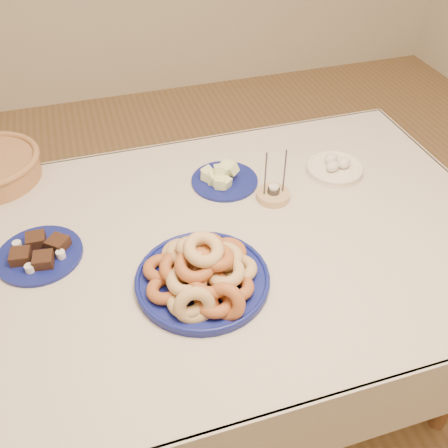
{
  "coord_description": "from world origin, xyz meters",
  "views": [
    {
      "loc": [
        -0.3,
        -1.02,
        1.74
      ],
      "look_at": [
        0.0,
        -0.05,
        0.85
      ],
      "focal_mm": 40.0,
      "sensor_mm": 36.0,
      "label": 1
    }
  ],
  "objects_px": {
    "melon_plate": "(223,177)",
    "egg_bowl": "(335,168)",
    "donut_platter": "(203,273)",
    "brownie_plate": "(39,253)",
    "dining_table": "(219,264)",
    "candle_holder": "(273,194)"
  },
  "relations": [
    {
      "from": "melon_plate",
      "to": "egg_bowl",
      "type": "xyz_separation_m",
      "value": [
        0.38,
        -0.06,
        -0.0
      ]
    },
    {
      "from": "donut_platter",
      "to": "brownie_plate",
      "type": "height_order",
      "value": "donut_platter"
    },
    {
      "from": "dining_table",
      "to": "candle_holder",
      "type": "height_order",
      "value": "candle_holder"
    },
    {
      "from": "brownie_plate",
      "to": "egg_bowl",
      "type": "relative_size",
      "value": 1.28
    },
    {
      "from": "donut_platter",
      "to": "egg_bowl",
      "type": "xyz_separation_m",
      "value": [
        0.56,
        0.36,
        -0.02
      ]
    },
    {
      "from": "brownie_plate",
      "to": "candle_holder",
      "type": "height_order",
      "value": "candle_holder"
    },
    {
      "from": "donut_platter",
      "to": "candle_holder",
      "type": "xyz_separation_m",
      "value": [
        0.31,
        0.29,
        -0.03
      ]
    },
    {
      "from": "candle_holder",
      "to": "donut_platter",
      "type": "bearing_deg",
      "value": -137.29
    },
    {
      "from": "candle_holder",
      "to": "brownie_plate",
      "type": "bearing_deg",
      "value": -175.84
    },
    {
      "from": "donut_platter",
      "to": "melon_plate",
      "type": "height_order",
      "value": "donut_platter"
    },
    {
      "from": "candle_holder",
      "to": "egg_bowl",
      "type": "height_order",
      "value": "candle_holder"
    },
    {
      "from": "donut_platter",
      "to": "melon_plate",
      "type": "bearing_deg",
      "value": 66.34
    },
    {
      "from": "donut_platter",
      "to": "egg_bowl",
      "type": "height_order",
      "value": "donut_platter"
    },
    {
      "from": "dining_table",
      "to": "egg_bowl",
      "type": "bearing_deg",
      "value": 23.1
    },
    {
      "from": "melon_plate",
      "to": "egg_bowl",
      "type": "distance_m",
      "value": 0.38
    },
    {
      "from": "egg_bowl",
      "to": "melon_plate",
      "type": "bearing_deg",
      "value": 171.08
    },
    {
      "from": "candle_holder",
      "to": "egg_bowl",
      "type": "relative_size",
      "value": 0.74
    },
    {
      "from": "donut_platter",
      "to": "dining_table",
      "type": "bearing_deg",
      "value": 59.77
    },
    {
      "from": "dining_table",
      "to": "egg_bowl",
      "type": "xyz_separation_m",
      "value": [
        0.47,
        0.2,
        0.13
      ]
    },
    {
      "from": "dining_table",
      "to": "melon_plate",
      "type": "relative_size",
      "value": 7.61
    },
    {
      "from": "candle_holder",
      "to": "egg_bowl",
      "type": "xyz_separation_m",
      "value": [
        0.25,
        0.07,
        0.0
      ]
    },
    {
      "from": "donut_platter",
      "to": "candle_holder",
      "type": "distance_m",
      "value": 0.42
    }
  ]
}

